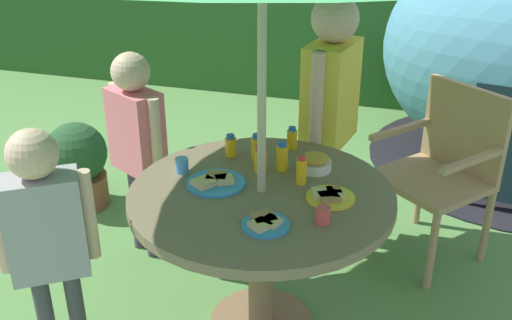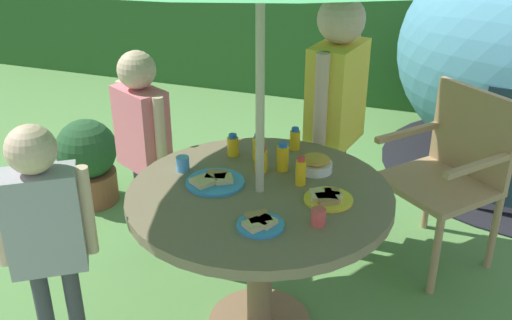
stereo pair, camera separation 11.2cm
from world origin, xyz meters
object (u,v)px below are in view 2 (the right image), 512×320
Objects in this scene: snack_bowl at (315,164)px; juice_bottle_near_right at (283,157)px; child_in_grey_shirt at (44,221)px; plate_far_left at (328,198)px; garden_table at (260,218)px; wooden_chair at (451,167)px; cup_far at (318,217)px; child_in_yellow_shirt at (337,95)px; plate_front_edge at (215,181)px; potted_plant at (88,160)px; juice_bottle_center_back at (261,160)px; child_in_pink_shirt at (142,129)px; juice_bottle_mid_left at (301,172)px; juice_bottle_mid_right at (295,139)px; juice_bottle_center_front at (233,146)px; juice_bottle_far_right at (259,148)px; cup_near at (183,164)px; plate_near_left at (260,223)px.

juice_bottle_near_right reaches higher than snack_bowl.
plate_far_left is (1.01, 0.50, 0.03)m from child_in_grey_shirt.
wooden_chair is (0.76, 0.91, -0.05)m from garden_table.
cup_far is (0.26, -0.40, -0.03)m from juice_bottle_near_right.
plate_front_edge is (-0.35, -0.80, -0.17)m from child_in_yellow_shirt.
garden_table is at bearing 0.00° from child_in_grey_shirt.
potted_plant is 1.57m from juice_bottle_center_back.
child_in_pink_shirt is at bearing 162.28° from juice_bottle_center_back.
plate_front_edge is at bearing 160.56° from cup_far.
juice_bottle_mid_left reaches higher than plate_far_left.
wooden_chair is at bearing 3.79° from potted_plant.
cup_far is (0.27, -0.63, -0.02)m from juice_bottle_mid_right.
juice_bottle_mid_left is (0.00, -0.69, -0.12)m from child_in_yellow_shirt.
juice_bottle_center_front is (-0.03, 0.29, 0.04)m from plate_front_edge.
garden_table is 17.12× the size of cup_far.
garden_table is at bearing 149.17° from cup_far.
plate_front_edge is 0.30m from juice_bottle_center_front.
child_in_grey_shirt is 0.94m from juice_bottle_center_back.
juice_bottle_near_right is (0.24, 0.22, 0.05)m from plate_front_edge.
juice_bottle_center_back is (0.74, -0.24, 0.05)m from child_in_pink_shirt.
potted_plant is 1.51m from plate_front_edge.
juice_bottle_far_right is at bearing 70.91° from plate_front_edge.
cup_far is (0.15, -0.29, -0.03)m from juice_bottle_mid_left.
wooden_chair is 7.92× the size of juice_bottle_center_back.
snack_bowl is 1.35× the size of juice_bottle_mid_right.
juice_bottle_far_right is 0.36m from cup_near.
juice_bottle_far_right is (-0.39, 0.28, 0.05)m from plate_far_left.
juice_bottle_center_back is at bearing -23.22° from potted_plant.
plate_far_left is 0.52m from juice_bottle_mid_right.
juice_bottle_mid_left is (0.38, -0.18, 0.01)m from juice_bottle_center_front.
juice_bottle_near_right is 0.45m from cup_near.
juice_bottle_center_back is (-0.09, -0.04, -0.01)m from juice_bottle_near_right.
child_in_pink_shirt is at bearing 159.79° from plate_far_left.
child_in_pink_shirt is 7.53× the size of snack_bowl.
plate_front_edge is (-0.38, -0.26, -0.02)m from snack_bowl.
child_in_yellow_shirt is 7.73× the size of plate_near_left.
child_in_pink_shirt is at bearing 145.03° from plate_front_edge.
juice_bottle_center_front reaches higher than garden_table.
juice_bottle_far_right is at bearing 173.61° from snack_bowl.
juice_bottle_mid_right is at bearing 127.96° from snack_bowl.
juice_bottle_center_back reaches higher than juice_bottle_center_front.
child_in_grey_shirt is at bearing -145.27° from juice_bottle_mid_left.
child_in_grey_shirt is at bearing -164.64° from plate_near_left.
child_in_grey_shirt is at bearing -57.88° from child_in_pink_shirt.
plate_front_edge is at bearing 179.82° from garden_table.
child_in_yellow_shirt reaches higher than juice_bottle_mid_left.
juice_bottle_near_right is at bearing -87.50° from juice_bottle_mid_right.
juice_bottle_mid_left is (0.11, -0.11, -0.00)m from juice_bottle_near_right.
garden_table is 10.47× the size of juice_bottle_center_front.
cup_near is at bearing -123.65° from juice_bottle_center_front.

